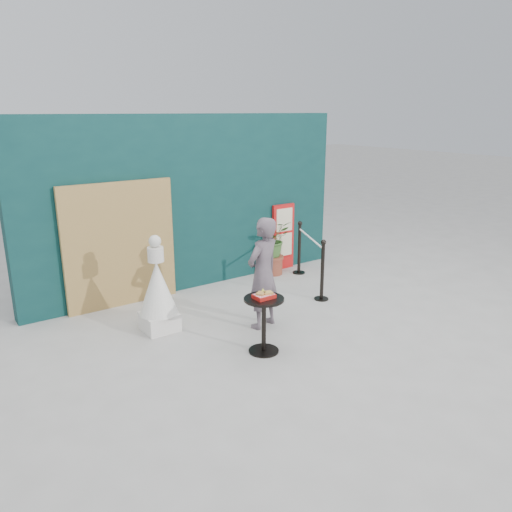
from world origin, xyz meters
name	(u,v)px	position (x,y,z in m)	size (l,w,h in m)	color
ground	(308,349)	(0.00, 0.00, 0.00)	(60.00, 60.00, 0.00)	#ADAAA5
back_wall	(191,203)	(0.00, 3.15, 1.50)	(6.00, 0.30, 3.00)	#0A2E30
bamboo_fence	(120,245)	(-1.40, 2.94, 1.00)	(1.80, 0.08, 2.00)	tan
woman	(263,273)	(-0.06, 0.94, 0.81)	(0.59, 0.39, 1.63)	#61535D
menu_board	(283,237)	(1.90, 2.95, 0.65)	(0.50, 0.07, 1.30)	red
statue	(158,292)	(-1.35, 1.70, 0.58)	(0.55, 0.55, 1.41)	white
cafe_table	(264,316)	(-0.53, 0.28, 0.50)	(0.52, 0.52, 0.75)	black
food_basket	(264,295)	(-0.53, 0.28, 0.79)	(0.26, 0.19, 0.11)	#B31813
planter	(273,244)	(1.53, 2.80, 0.60)	(0.61, 0.53, 1.04)	brown
stanchion_barrier	(310,259)	(1.67, 1.89, 0.49)	(0.84, 1.54, 1.03)	black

